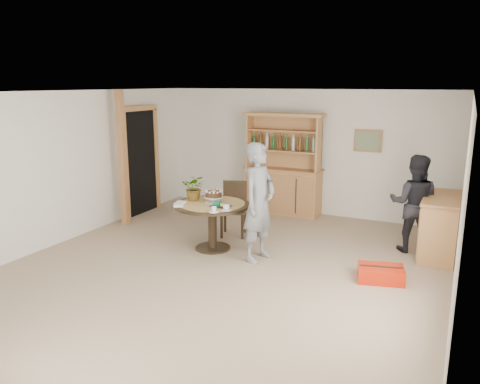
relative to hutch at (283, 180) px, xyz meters
name	(u,v)px	position (x,y,z in m)	size (l,w,h in m)	color
ground	(222,270)	(0.30, -3.24, -0.69)	(7.00, 7.00, 0.00)	tan
room_shell	(221,150)	(0.30, -3.23, 1.05)	(6.04, 7.04, 2.52)	white
doorway	(140,160)	(-2.63, -1.24, 0.42)	(0.13, 1.10, 2.18)	black
pine_post	(123,159)	(-2.40, -2.04, 0.56)	(0.12, 0.12, 2.50)	#AB7448
hutch	(283,180)	(0.00, 0.00, 0.00)	(1.62, 0.54, 2.04)	tan
sideboard	(440,226)	(3.04, -1.24, -0.22)	(0.54, 1.26, 0.94)	tan
dining_table	(212,213)	(-0.25, -2.51, -0.08)	(1.20, 1.20, 0.76)	black
dining_chair	(234,205)	(-0.28, -1.69, -0.15)	(0.53, 0.53, 0.95)	black
birthday_cake	(214,195)	(-0.25, -2.46, 0.19)	(0.30, 0.30, 0.20)	white
flower_vase	(195,188)	(-0.60, -2.46, 0.28)	(0.38, 0.33, 0.42)	#3F7233
gift_tray	(220,205)	(-0.04, -2.64, 0.10)	(0.30, 0.20, 0.08)	black
coffee_cup_a	(226,208)	(0.15, -2.79, 0.11)	(0.15, 0.15, 0.09)	white
coffee_cup_b	(214,210)	(0.03, -2.96, 0.11)	(0.15, 0.15, 0.08)	white
napkins	(179,204)	(-0.66, -2.83, 0.09)	(0.24, 0.33, 0.03)	white
teen_boy	(259,203)	(0.60, -2.61, 0.20)	(0.65, 0.43, 1.78)	slate
adult_person	(414,204)	(2.63, -1.21, 0.09)	(0.75, 0.59, 1.55)	black
red_suitcase	(381,274)	(2.41, -2.62, -0.59)	(0.68, 0.54, 0.21)	red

